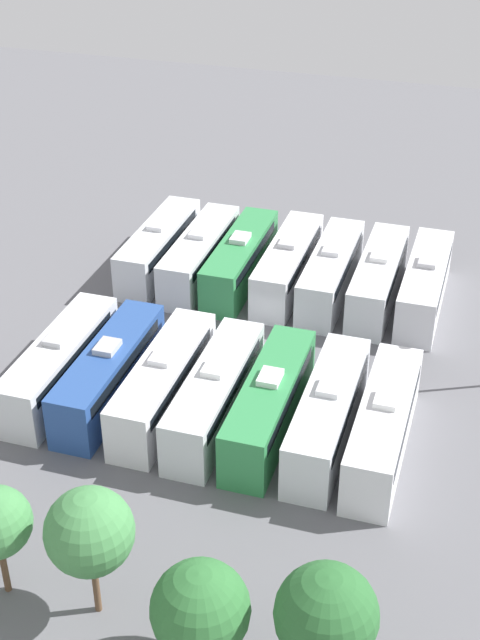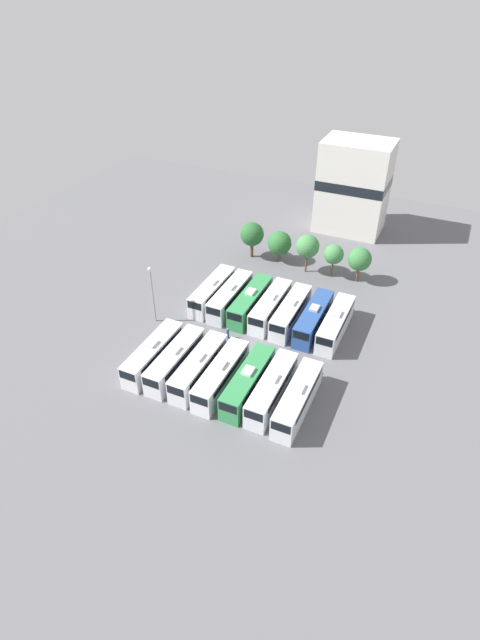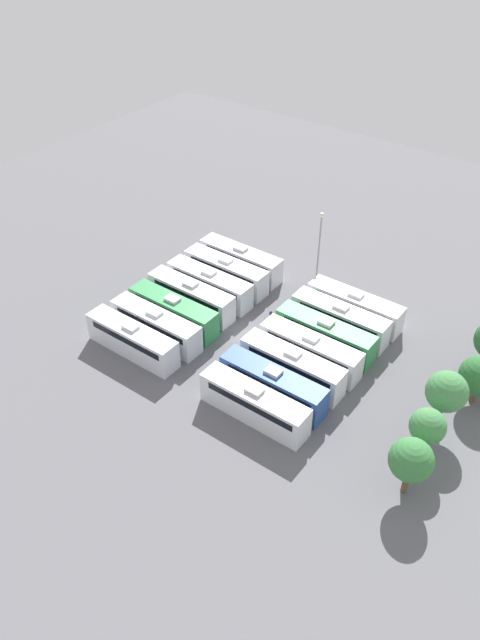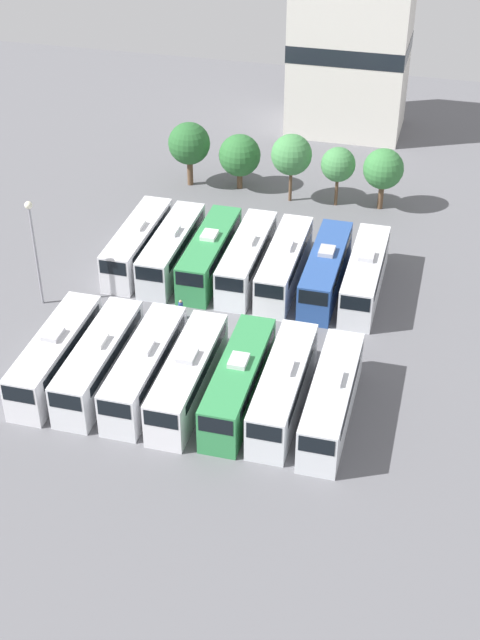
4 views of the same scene
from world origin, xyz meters
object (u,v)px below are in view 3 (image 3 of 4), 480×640
object	(u,v)px
bus_0	(241,260)
bus_10	(310,350)
bus_9	(325,334)
light_pole	(320,235)
bus_5	(156,325)
bus_7	(355,306)
bus_4	(174,311)
tree_2	(447,392)
bus_11	(292,366)
tree_3	(428,426)
bus_2	(210,284)
bus_13	(255,403)
bus_3	(191,296)
worker_person	(271,316)
tree_4	(411,460)
bus_8	(340,319)
bus_1	(226,271)
bus_12	(273,384)
bus_6	(133,339)
tree_1	(480,376)

from	to	relation	value
bus_0	bus_10	size ratio (longest dim) A/B	1.00
bus_9	light_pole	xyz separation A→B (m)	(-11.63, -7.98, 4.16)
bus_0	bus_5	xyz separation A→B (m)	(16.28, 0.44, 0.00)
bus_7	bus_10	bearing A→B (deg)	-0.28
bus_4	tree_2	world-z (taller)	tree_2
bus_11	tree_3	world-z (taller)	tree_3
bus_2	bus_13	distance (m)	20.59
bus_7	bus_13	world-z (taller)	same
bus_0	tree_2	size ratio (longest dim) A/B	1.69
bus_7	bus_13	xyz separation A→B (m)	(19.42, -0.24, 0.00)
bus_0	bus_3	world-z (taller)	same
tree_3	worker_person	bearing A→B (deg)	-110.98
tree_4	bus_2	bearing A→B (deg)	-111.65
bus_8	bus_1	bearing A→B (deg)	-90.14
bus_1	tree_2	distance (m)	31.70
bus_11	light_pole	xyz separation A→B (m)	(-18.02, -7.88, 4.16)
bus_5	bus_11	bearing A→B (deg)	101.96
worker_person	light_pole	xyz separation A→B (m)	(-11.38, -0.70, 5.22)
bus_13	light_pole	xyz separation A→B (m)	(-24.64, -7.88, 4.16)
bus_8	worker_person	distance (m)	7.93
bus_12	bus_1	bearing A→B (deg)	-129.48
bus_1	tree_3	xyz separation A→B (m)	(11.57, 30.94, 2.32)
bus_2	bus_6	xyz separation A→B (m)	(13.05, -0.07, 0.00)
bus_0	bus_9	bearing A→B (deg)	67.97
bus_1	bus_4	bearing A→B (deg)	1.17
bus_1	bus_12	world-z (taller)	same
worker_person	tree_2	xyz separation A→B (m)	(4.04, 21.90, 3.96)
bus_4	bus_12	size ratio (longest dim) A/B	1.00
bus_8	tree_1	size ratio (longest dim) A/B	2.05
bus_6	bus_0	bearing A→B (deg)	-179.69
bus_3	bus_12	distance (m)	17.42
bus_3	bus_6	bearing A→B (deg)	0.66
bus_11	bus_10	bearing A→B (deg)	176.76
bus_0	bus_7	xyz separation A→B (m)	(0.16, 16.38, 0.00)
bus_12	light_pole	xyz separation A→B (m)	(-21.45, -7.83, 4.16)
bus_1	bus_5	distance (m)	13.06
bus_12	bus_6	bearing A→B (deg)	-78.58
bus_8	bus_9	xyz separation A→B (m)	(3.31, 0.05, 0.00)
bus_2	tree_1	xyz separation A→B (m)	(-1.59, 32.12, 1.60)
tree_3	bus_4	bearing A→B (deg)	-92.92
bus_13	bus_4	bearing A→B (deg)	-111.89
bus_13	bus_12	bearing A→B (deg)	-179.26
bus_5	bus_13	bearing A→B (deg)	78.14
bus_7	bus_8	size ratio (longest dim) A/B	1.00
bus_5	bus_9	distance (m)	18.55
bus_4	bus_12	distance (m)	16.09
tree_3	tree_4	world-z (taller)	tree_4
tree_4	bus_1	bearing A→B (deg)	-116.70
bus_1	bus_7	distance (m)	16.55
bus_4	bus_10	distance (m)	16.38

